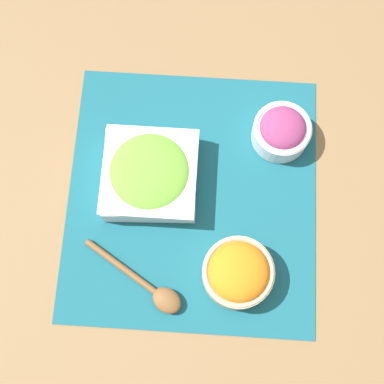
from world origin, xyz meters
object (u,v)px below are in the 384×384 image
(onion_bowl, at_px, (282,131))
(wooden_spoon, at_px, (153,291))
(lettuce_bowl, at_px, (150,174))
(carrot_bowl, at_px, (238,272))

(onion_bowl, bearing_deg, wooden_spoon, -35.17)
(lettuce_bowl, bearing_deg, carrot_bowl, 44.83)
(onion_bowl, distance_m, wooden_spoon, 0.39)
(carrot_bowl, distance_m, wooden_spoon, 0.16)
(lettuce_bowl, bearing_deg, wooden_spoon, 6.04)
(lettuce_bowl, height_order, onion_bowl, onion_bowl)
(onion_bowl, bearing_deg, carrot_bowl, -14.73)
(carrot_bowl, xyz_separation_m, onion_bowl, (-0.28, 0.07, -0.00))
(lettuce_bowl, xyz_separation_m, wooden_spoon, (0.21, 0.02, -0.02))
(carrot_bowl, xyz_separation_m, wooden_spoon, (0.04, -0.15, -0.02))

